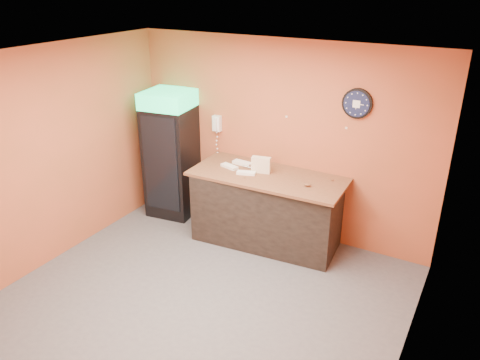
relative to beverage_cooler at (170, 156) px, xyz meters
The scene contains 15 objects.
floor 2.51m from the beverage_cooler, 43.94° to the right, with size 4.50×4.50×0.00m, color #47474C.
back_wall 1.77m from the beverage_cooler, 13.30° to the left, with size 4.50×0.02×2.80m, color #B75333.
left_wall 1.76m from the beverage_cooler, 109.96° to the right, with size 0.02×4.00×2.80m, color #B75333.
right_wall 4.26m from the beverage_cooler, 22.30° to the right, with size 0.02×4.00×2.80m, color #B75333.
ceiling 2.95m from the beverage_cooler, 43.94° to the right, with size 4.50×4.00×0.02m, color white.
beverage_cooler is the anchor object (origin of this frame).
prep_counter 1.79m from the beverage_cooler, ahead, with size 1.99×0.89×1.00m, color black.
wall_clock 2.97m from the beverage_cooler, ahead, with size 0.39×0.06×0.39m.
wall_phone 0.91m from the beverage_cooler, 27.53° to the left, with size 0.13×0.11×0.24m.
butcher_paper 1.73m from the beverage_cooler, ahead, with size 2.14×0.96×0.04m, color brown.
sub_roll_stack 1.61m from the beverage_cooler, ahead, with size 0.28×0.15×0.22m.
wrapped_sandwich_left 1.14m from the beverage_cooler, ahead, with size 0.26×0.10×0.04m, color white.
wrapped_sandwich_mid 1.47m from the beverage_cooler, ahead, with size 0.26×0.10×0.04m, color white.
wrapped_sandwich_right 1.24m from the beverage_cooler, ahead, with size 0.29×0.12×0.04m, color white.
kitchen_tool 1.47m from the beverage_cooler, ahead, with size 0.07×0.07×0.07m, color silver.
Camera 1 is at (2.62, -3.75, 3.55)m, focal length 35.00 mm.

